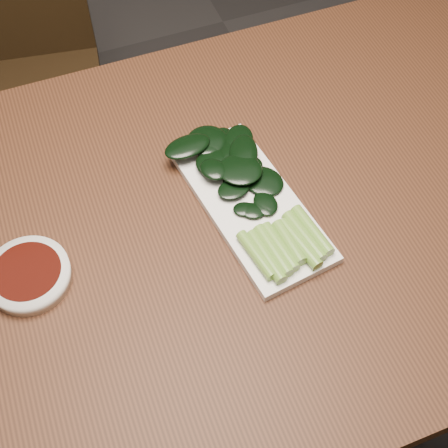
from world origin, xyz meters
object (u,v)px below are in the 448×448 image
(table, at_px, (198,250))
(serving_plate, at_px, (252,205))
(chair_far, at_px, (15,73))
(gai_lan, at_px, (247,187))
(sauce_bowl, at_px, (29,275))

(table, relative_size, serving_plate, 4.42)
(chair_far, bearing_deg, serving_plate, -58.81)
(gai_lan, bearing_deg, chair_far, 112.66)
(chair_far, xyz_separation_m, sauce_bowl, (-0.04, -0.75, 0.28))
(sauce_bowl, height_order, serving_plate, sauce_bowl)
(gai_lan, bearing_deg, table, -165.42)
(gai_lan, bearing_deg, serving_plate, -93.09)
(table, xyz_separation_m, chair_far, (-0.21, 0.75, -0.19))
(sauce_bowl, relative_size, serving_plate, 0.38)
(chair_far, height_order, sauce_bowl, chair_far)
(table, xyz_separation_m, serving_plate, (0.09, 0.00, 0.08))
(serving_plate, distance_m, gai_lan, 0.03)
(sauce_bowl, distance_m, serving_plate, 0.35)
(serving_plate, bearing_deg, chair_far, 111.97)
(table, height_order, gai_lan, gai_lan)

